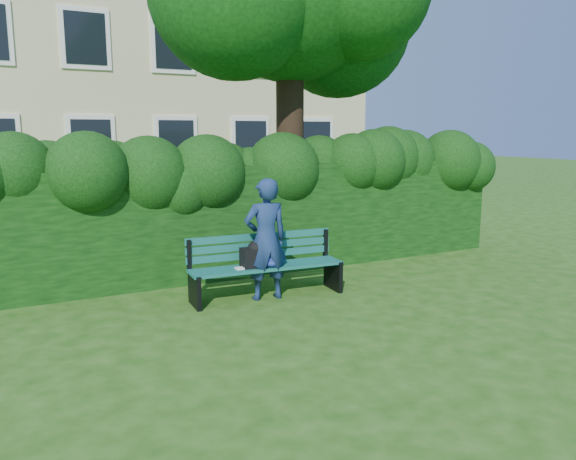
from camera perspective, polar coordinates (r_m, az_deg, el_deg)
ground at (r=7.76m, az=2.08°, el=-7.61°), size 80.00×80.00×0.00m
apartment_building at (r=21.05m, az=-18.32°, el=19.49°), size 16.00×8.08×12.00m
hedge at (r=9.48m, az=-4.51°, el=1.18°), size 10.00×1.00×1.80m
park_bench at (r=8.00m, az=-2.47°, el=-3.30°), size 2.25×0.72×0.89m
man_reading at (r=7.85m, az=-2.27°, el=-0.95°), size 0.66×0.46×1.72m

